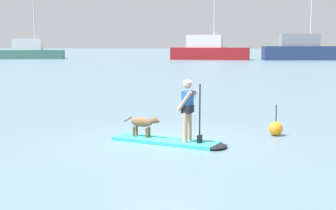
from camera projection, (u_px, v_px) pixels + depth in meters
ground_plane at (165, 143)px, 13.00m from camera, size 400.00×400.00×0.00m
paddleboard at (173, 142)px, 12.89m from camera, size 3.26×1.98×0.10m
person_paddler at (188, 106)px, 12.56m from camera, size 0.68×0.60×1.63m
dog at (143, 123)px, 13.25m from camera, size 1.07×0.52×0.58m
moored_boat_far_port at (31, 51)px, 78.15m from camera, size 10.44×4.36×12.41m
moored_boat_center at (209, 50)px, 75.00m from camera, size 12.41×4.69×12.83m
moored_boat_port at (304, 50)px, 73.04m from camera, size 13.15×3.64×11.61m
marker_buoy at (276, 129)px, 13.98m from camera, size 0.41×0.41×0.91m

